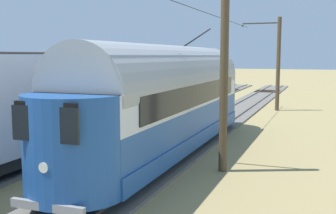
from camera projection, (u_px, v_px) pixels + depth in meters
name	position (u px, v px, depth m)	size (l,w,h in m)	color
ground_plane	(113.00, 152.00, 17.11)	(220.00, 220.00, 0.00)	#9E8956
track_streetcar_siding	(168.00, 153.00, 16.60)	(2.80, 80.00, 0.18)	#666059
track_adjacent_siding	(70.00, 145.00, 18.18)	(2.80, 80.00, 0.18)	#666059
vintage_streetcar	(168.00, 98.00, 16.38)	(2.65, 15.67, 5.13)	#1E4C93
catenary_pole_foreground	(277.00, 62.00, 29.59)	(2.80, 0.28, 6.58)	#4C3D28
catenary_pole_mid_near	(222.00, 69.00, 13.88)	(2.80, 0.28, 6.58)	#4C3D28
spare_tie_stack	(80.00, 115.00, 25.76)	(2.40, 2.40, 0.54)	#2D2316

